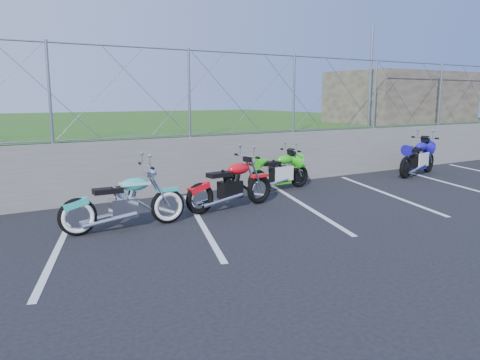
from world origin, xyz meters
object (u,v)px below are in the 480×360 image
naked_orange (232,187)px  sportbike_blue (418,159)px  sportbike_green (280,173)px  cruiser_turquoise (126,204)px

naked_orange → sportbike_blue: sportbike_blue is taller
sportbike_green → sportbike_blue: 4.67m
cruiser_turquoise → sportbike_green: size_ratio=1.17×
cruiser_turquoise → sportbike_green: 4.45m
naked_orange → sportbike_blue: 6.65m
cruiser_turquoise → sportbike_green: bearing=19.9°
naked_orange → sportbike_green: naked_orange is taller
naked_orange → sportbike_blue: (6.60, 0.76, 0.01)m
sportbike_blue → sportbike_green: bearing=162.5°
naked_orange → sportbike_green: 2.21m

